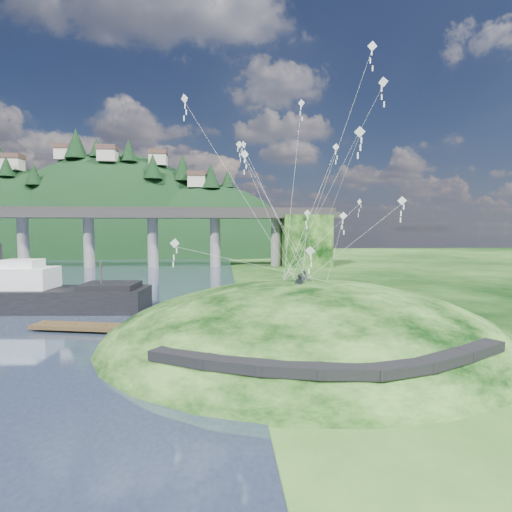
{
  "coord_description": "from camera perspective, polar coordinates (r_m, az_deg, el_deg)",
  "views": [
    {
      "loc": [
        0.86,
        -31.39,
        9.56
      ],
      "look_at": [
        4.0,
        6.0,
        7.0
      ],
      "focal_mm": 28.0,
      "sensor_mm": 36.0,
      "label": 1
    }
  ],
  "objects": [
    {
      "name": "kite_swarm",
      "position": [
        37.98,
        6.09,
        12.66
      ],
      "size": [
        19.0,
        15.85,
        17.98
      ],
      "color": "white",
      "rests_on": "ground"
    },
    {
      "name": "bridge",
      "position": [
        105.07,
        -19.91,
        3.75
      ],
      "size": [
        160.0,
        11.0,
        15.0
      ],
      "color": "#2D2B2B",
      "rests_on": "ground"
    },
    {
      "name": "ground",
      "position": [
        32.82,
        -6.26,
        -13.05
      ],
      "size": [
        320.0,
        320.0,
        0.0
      ],
      "primitive_type": "plane",
      "color": "black",
      "rests_on": "ground"
    },
    {
      "name": "kite_flyers",
      "position": [
        34.3,
        6.46,
        -2.3
      ],
      "size": [
        1.71,
        2.69,
        1.84
      ],
      "color": "#23272E",
      "rests_on": "ground"
    },
    {
      "name": "grass_hill",
      "position": [
        35.89,
        7.13,
        -14.08
      ],
      "size": [
        36.0,
        32.0,
        13.0
      ],
      "color": "black",
      "rests_on": "ground"
    },
    {
      "name": "work_barge",
      "position": [
        52.66,
        -27.87,
        -4.84
      ],
      "size": [
        22.83,
        7.72,
        7.86
      ],
      "color": "black",
      "rests_on": "ground"
    },
    {
      "name": "footpath",
      "position": [
        23.83,
        11.92,
        -14.47
      ],
      "size": [
        22.29,
        5.84,
        0.83
      ],
      "color": "black",
      "rests_on": "ground"
    },
    {
      "name": "wooden_dock",
      "position": [
        40.03,
        -20.68,
        -9.51
      ],
      "size": [
        14.34,
        5.27,
        1.01
      ],
      "color": "#3E2F19",
      "rests_on": "ground"
    },
    {
      "name": "far_ridge",
      "position": [
        160.76,
        -20.83,
        -2.42
      ],
      "size": [
        153.0,
        70.0,
        94.5
      ],
      "color": "black",
      "rests_on": "ground"
    }
  ]
}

